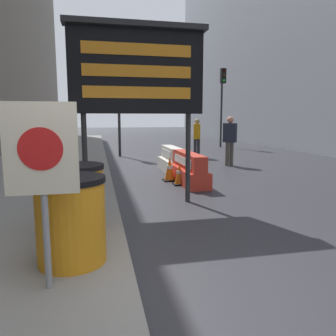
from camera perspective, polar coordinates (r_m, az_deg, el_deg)
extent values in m
plane|color=#2D2D33|center=(3.41, -5.41, -21.38)|extent=(120.00, 120.00, 0.00)
cylinder|color=orange|center=(3.72, -16.51, -9.10)|extent=(0.73, 0.73, 0.88)
cylinder|color=black|center=(3.61, -16.83, -1.94)|extent=(0.76, 0.76, 0.06)
cylinder|color=orange|center=(4.63, -15.62, -5.58)|extent=(0.73, 0.73, 0.88)
cylinder|color=black|center=(4.54, -15.86, 0.20)|extent=(0.76, 0.76, 0.06)
cylinder|color=gray|center=(3.18, -20.55, -8.52)|extent=(0.06, 0.06, 1.29)
cube|color=beige|center=(3.04, -21.25, 3.13)|extent=(0.62, 0.04, 0.80)
cylinder|color=red|center=(3.01, -21.32, 3.09)|extent=(0.37, 0.01, 0.37)
cylinder|color=#28282B|center=(6.42, -14.23, 1.16)|extent=(0.10, 0.10, 1.80)
cylinder|color=#28282B|center=(6.66, 3.50, 1.67)|extent=(0.10, 0.10, 1.80)
cube|color=black|center=(6.47, -5.42, 16.30)|extent=(2.54, 0.24, 1.55)
cube|color=#28282B|center=(6.56, -5.45, 23.55)|extent=(2.66, 0.34, 0.10)
cube|color=orange|center=(6.41, -5.32, 19.90)|extent=(2.03, 0.02, 0.22)
cube|color=orange|center=(6.34, -5.27, 16.46)|extent=(2.03, 0.02, 0.22)
cube|color=orange|center=(6.30, -5.22, 12.97)|extent=(2.03, 0.02, 0.22)
cube|color=red|center=(8.69, 3.65, -1.33)|extent=(0.58, 2.07, 0.40)
cube|color=red|center=(8.63, 3.68, 1.32)|extent=(0.35, 2.07, 0.40)
cube|color=white|center=(8.58, 2.49, 1.29)|extent=(0.02, 1.65, 0.20)
cube|color=silver|center=(10.67, 0.63, 0.52)|extent=(0.60, 1.71, 0.40)
cube|color=silver|center=(10.62, 0.64, 2.65)|extent=(0.36, 1.71, 0.40)
cube|color=white|center=(10.58, -0.38, 2.62)|extent=(0.02, 1.37, 0.20)
cube|color=black|center=(9.04, 0.31, -2.10)|extent=(0.37, 0.37, 0.04)
cone|color=orange|center=(8.98, 0.31, -0.04)|extent=(0.30, 0.30, 0.62)
cylinder|color=white|center=(8.97, 0.31, 0.16)|extent=(0.17, 0.17, 0.09)
cube|color=black|center=(8.48, 2.00, -2.82)|extent=(0.32, 0.32, 0.04)
cone|color=orange|center=(8.43, 2.01, -0.93)|extent=(0.25, 0.25, 0.53)
cylinder|color=white|center=(8.42, 2.01, -0.75)|extent=(0.15, 0.15, 0.07)
cylinder|color=#2D2D30|center=(14.97, -8.51, 9.09)|extent=(0.12, 0.12, 3.69)
cube|color=black|center=(14.89, -8.60, 14.60)|extent=(0.28, 0.28, 0.84)
sphere|color=red|center=(14.78, -8.58, 15.74)|extent=(0.15, 0.15, 0.15)
sphere|color=#392C06|center=(14.75, -8.56, 14.66)|extent=(0.15, 0.15, 0.15)
sphere|color=black|center=(14.72, -8.53, 13.58)|extent=(0.15, 0.15, 0.15)
cylinder|color=#2D2D30|center=(19.93, 9.28, 10.18)|extent=(0.12, 0.12, 4.56)
cube|color=black|center=(19.92, 9.59, 15.54)|extent=(0.28, 0.28, 0.84)
sphere|color=#360605|center=(19.82, 9.77, 16.39)|extent=(0.15, 0.15, 0.15)
sphere|color=#392C06|center=(19.78, 9.75, 15.59)|extent=(0.15, 0.15, 0.15)
sphere|color=green|center=(19.75, 9.73, 14.78)|extent=(0.15, 0.15, 0.15)
cylinder|color=#514C42|center=(12.04, 10.28, 2.42)|extent=(0.14, 0.14, 0.86)
cylinder|color=#514C42|center=(12.10, 10.99, 2.43)|extent=(0.14, 0.14, 0.86)
cube|color=#232838|center=(12.01, 10.74, 6.06)|extent=(0.54, 0.49, 0.68)
sphere|color=tan|center=(12.00, 10.80, 8.24)|extent=(0.24, 0.24, 0.24)
cylinder|color=#333338|center=(14.40, 4.74, 3.45)|extent=(0.13, 0.13, 0.82)
cylinder|color=#333338|center=(14.45, 5.33, 3.46)|extent=(0.13, 0.13, 0.82)
cube|color=orange|center=(14.38, 5.07, 6.36)|extent=(0.41, 0.51, 0.65)
sphere|color=#998B61|center=(14.37, 5.10, 8.10)|extent=(0.22, 0.22, 0.22)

